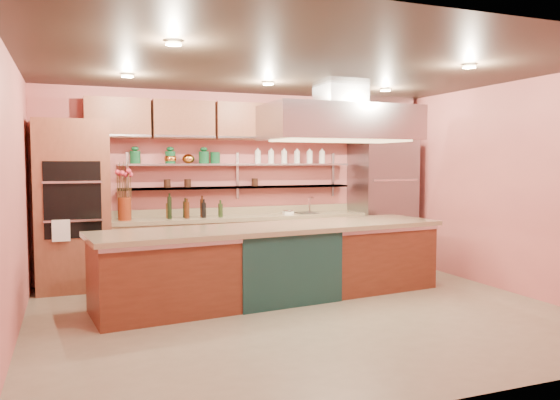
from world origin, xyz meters
name	(u,v)px	position (x,y,z in m)	size (l,w,h in m)	color
floor	(304,314)	(0.00, 0.00, -0.01)	(6.00, 5.00, 0.02)	gray
ceiling	(305,67)	(0.00, 0.00, 2.80)	(6.00, 5.00, 0.02)	black
wall_back	(240,184)	(0.00, 2.50, 1.40)	(6.00, 0.04, 2.80)	#CA655F
wall_front	(446,210)	(0.00, -2.50, 1.40)	(6.00, 0.04, 2.80)	#CA655F
wall_left	(11,198)	(-3.00, 0.00, 1.40)	(0.04, 5.00, 2.80)	#CA655F
wall_right	(511,187)	(3.00, 0.00, 1.40)	(0.04, 5.00, 2.80)	#CA655F
oven_stack	(73,206)	(-2.45, 2.18, 1.15)	(0.95, 0.64, 2.30)	brown
refrigerator	(382,204)	(2.35, 2.14, 1.05)	(0.95, 0.72, 2.10)	slate
back_counter	(243,246)	(-0.05, 2.20, 0.47)	(3.84, 0.64, 0.93)	tan
wall_shelf_lower	(239,187)	(-0.05, 2.37, 1.35)	(3.60, 0.26, 0.03)	#AEB1B6
wall_shelf_upper	(239,165)	(-0.05, 2.37, 1.70)	(3.60, 0.26, 0.03)	#AEB1B6
upper_cabinets	(243,122)	(0.00, 2.32, 2.35)	(4.60, 0.36, 0.55)	brown
range_hood	(340,123)	(0.84, 0.76, 2.25)	(2.00, 1.00, 0.45)	#AEB1B6
ceiling_downlights	(298,72)	(0.00, 0.20, 2.77)	(4.00, 2.80, 0.02)	#FFE5A5
island	(276,262)	(-0.06, 0.76, 0.47)	(4.47, 0.97, 0.93)	brown
flower_vase	(125,209)	(-1.78, 2.15, 1.09)	(0.18, 0.18, 0.32)	maroon
oil_bottle_cluster	(195,208)	(-0.79, 2.15, 1.07)	(0.86, 0.25, 0.28)	black
kitchen_scale	(288,212)	(0.67, 2.15, 0.97)	(0.15, 0.11, 0.08)	white
bar_faucet	(309,205)	(1.07, 2.25, 1.05)	(0.03, 0.03, 0.25)	silver
copper_kettle	(188,159)	(-0.84, 2.37, 1.79)	(0.18, 0.18, 0.14)	#C6752D
green_canister	(215,158)	(-0.43, 2.37, 1.80)	(0.14, 0.14, 0.17)	#0F4724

